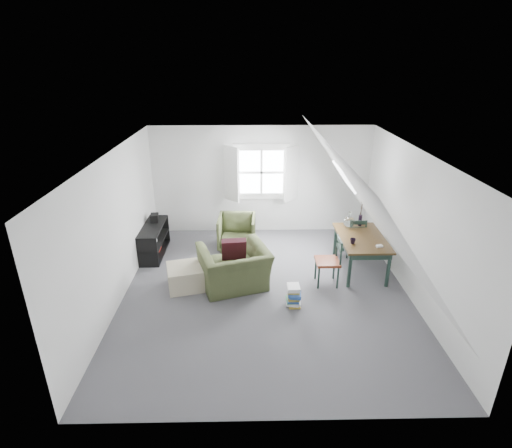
{
  "coord_description": "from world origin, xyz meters",
  "views": [
    {
      "loc": [
        -0.29,
        -6.11,
        3.89
      ],
      "look_at": [
        -0.16,
        0.6,
        1.06
      ],
      "focal_mm": 28.0,
      "sensor_mm": 36.0,
      "label": 1
    }
  ],
  "objects_px": {
    "magazine_stack": "(294,296)",
    "armchair_far": "(237,247)",
    "armchair_near": "(234,286)",
    "ottoman": "(185,277)",
    "media_shelf": "(154,242)",
    "dining_table": "(361,241)",
    "dining_chair_far": "(355,236)",
    "dining_chair_near": "(329,261)"
  },
  "relations": [
    {
      "from": "armchair_near",
      "to": "magazine_stack",
      "type": "height_order",
      "value": "armchair_near"
    },
    {
      "from": "dining_table",
      "to": "magazine_stack",
      "type": "distance_m",
      "value": 1.9
    },
    {
      "from": "dining_table",
      "to": "media_shelf",
      "type": "relative_size",
      "value": 1.14
    },
    {
      "from": "armchair_far",
      "to": "magazine_stack",
      "type": "relative_size",
      "value": 2.23
    },
    {
      "from": "dining_chair_far",
      "to": "magazine_stack",
      "type": "relative_size",
      "value": 2.36
    },
    {
      "from": "dining_chair_far",
      "to": "ottoman",
      "type": "bearing_deg",
      "value": 11.96
    },
    {
      "from": "armchair_near",
      "to": "armchair_far",
      "type": "distance_m",
      "value": 1.62
    },
    {
      "from": "dining_table",
      "to": "dining_chair_near",
      "type": "height_order",
      "value": "dining_chair_near"
    },
    {
      "from": "armchair_near",
      "to": "ottoman",
      "type": "bearing_deg",
      "value": -18.29
    },
    {
      "from": "armchair_near",
      "to": "dining_chair_far",
      "type": "height_order",
      "value": "dining_chair_far"
    },
    {
      "from": "armchair_near",
      "to": "dining_chair_far",
      "type": "xyz_separation_m",
      "value": [
        2.48,
        1.18,
        0.45
      ]
    },
    {
      "from": "dining_table",
      "to": "magazine_stack",
      "type": "relative_size",
      "value": 3.92
    },
    {
      "from": "dining_table",
      "to": "dining_chair_far",
      "type": "relative_size",
      "value": 1.66
    },
    {
      "from": "dining_chair_far",
      "to": "armchair_far",
      "type": "bearing_deg",
      "value": -17.48
    },
    {
      "from": "media_shelf",
      "to": "magazine_stack",
      "type": "bearing_deg",
      "value": -37.96
    },
    {
      "from": "magazine_stack",
      "to": "armchair_far",
      "type": "bearing_deg",
      "value": 114.22
    },
    {
      "from": "ottoman",
      "to": "media_shelf",
      "type": "bearing_deg",
      "value": 123.05
    },
    {
      "from": "ottoman",
      "to": "armchair_near",
      "type": "bearing_deg",
      "value": -0.15
    },
    {
      "from": "dining_chair_far",
      "to": "media_shelf",
      "type": "relative_size",
      "value": 0.69
    },
    {
      "from": "armchair_far",
      "to": "media_shelf",
      "type": "distance_m",
      "value": 1.79
    },
    {
      "from": "armchair_near",
      "to": "dining_chair_near",
      "type": "bearing_deg",
      "value": 164.17
    },
    {
      "from": "dining_chair_near",
      "to": "magazine_stack",
      "type": "distance_m",
      "value": 1.03
    },
    {
      "from": "ottoman",
      "to": "magazine_stack",
      "type": "distance_m",
      "value": 2.0
    },
    {
      "from": "armchair_far",
      "to": "magazine_stack",
      "type": "xyz_separation_m",
      "value": [
        1.01,
        -2.24,
        0.18
      ]
    },
    {
      "from": "dining_table",
      "to": "dining_chair_near",
      "type": "xyz_separation_m",
      "value": [
        -0.7,
        -0.51,
        -0.14
      ]
    },
    {
      "from": "armchair_near",
      "to": "dining_table",
      "type": "relative_size",
      "value": 0.83
    },
    {
      "from": "armchair_near",
      "to": "dining_chair_near",
      "type": "xyz_separation_m",
      "value": [
        1.73,
        0.07,
        0.47
      ]
    },
    {
      "from": "ottoman",
      "to": "dining_chair_near",
      "type": "height_order",
      "value": "dining_chair_near"
    },
    {
      "from": "dining_chair_far",
      "to": "dining_chair_near",
      "type": "bearing_deg",
      "value": 48.83
    },
    {
      "from": "armchair_near",
      "to": "ottoman",
      "type": "distance_m",
      "value": 0.91
    },
    {
      "from": "dining_chair_far",
      "to": "magazine_stack",
      "type": "height_order",
      "value": "dining_chair_far"
    },
    {
      "from": "media_shelf",
      "to": "magazine_stack",
      "type": "relative_size",
      "value": 3.44
    },
    {
      "from": "ottoman",
      "to": "media_shelf",
      "type": "xyz_separation_m",
      "value": [
        -0.85,
        1.31,
        0.08
      ]
    },
    {
      "from": "dining_chair_far",
      "to": "dining_chair_near",
      "type": "distance_m",
      "value": 1.34
    },
    {
      "from": "armchair_near",
      "to": "media_shelf",
      "type": "bearing_deg",
      "value": -55.17
    },
    {
      "from": "dining_chair_near",
      "to": "magazine_stack",
      "type": "bearing_deg",
      "value": -37.11
    },
    {
      "from": "dining_chair_far",
      "to": "dining_chair_near",
      "type": "height_order",
      "value": "dining_chair_near"
    },
    {
      "from": "armchair_near",
      "to": "dining_table",
      "type": "xyz_separation_m",
      "value": [
        2.43,
        0.58,
        0.62
      ]
    },
    {
      "from": "dining_table",
      "to": "dining_chair_near",
      "type": "relative_size",
      "value": 1.56
    },
    {
      "from": "dining_table",
      "to": "ottoman",
      "type": "bearing_deg",
      "value": -165.94
    },
    {
      "from": "dining_chair_far",
      "to": "media_shelf",
      "type": "distance_m",
      "value": 4.21
    },
    {
      "from": "armchair_near",
      "to": "magazine_stack",
      "type": "bearing_deg",
      "value": 130.51
    }
  ]
}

